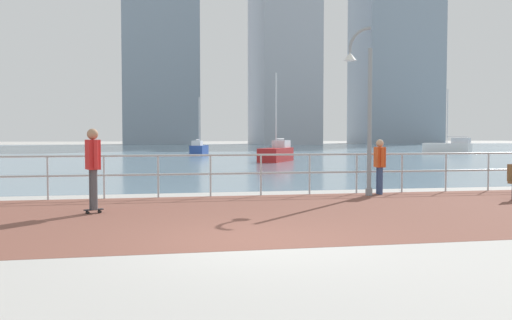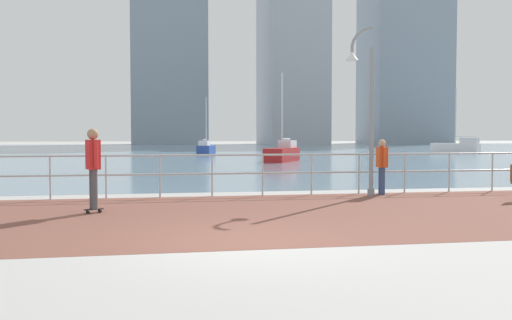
% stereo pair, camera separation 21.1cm
% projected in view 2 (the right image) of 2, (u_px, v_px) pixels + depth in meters
% --- Properties ---
extents(ground, '(220.00, 220.00, 0.00)m').
position_uv_depth(ground, '(177.00, 154.00, 47.78)').
color(ground, '#ADAAA5').
extents(brick_paving, '(28.00, 7.01, 0.01)m').
position_uv_depth(brick_paving, '(228.00, 215.00, 11.24)').
color(brick_paving, brown).
rests_on(brick_paving, ground).
extents(harbor_water, '(180.00, 88.00, 0.00)m').
position_uv_depth(harbor_water, '(174.00, 151.00, 58.97)').
color(harbor_water, '#6B899E').
rests_on(harbor_water, ground).
extents(waterfront_railing, '(25.25, 0.06, 1.15)m').
position_uv_depth(waterfront_railing, '(212.00, 167.00, 14.65)').
color(waterfront_railing, '#B2BCC1').
rests_on(waterfront_railing, ground).
extents(lamppost, '(0.77, 0.51, 4.64)m').
position_uv_depth(lamppost, '(365.00, 103.00, 14.77)').
color(lamppost, gray).
rests_on(lamppost, ground).
extents(skateboarder, '(0.41, 0.54, 1.80)m').
position_uv_depth(skateboarder, '(93.00, 162.00, 11.47)').
color(skateboarder, black).
rests_on(skateboarder, ground).
extents(bystander, '(0.26, 0.55, 1.55)m').
position_uv_depth(bystander, '(382.00, 162.00, 15.12)').
color(bystander, '#384C7A').
rests_on(bystander, ground).
extents(sailboat_yellow, '(3.89, 4.14, 6.10)m').
position_uv_depth(sailboat_yellow, '(457.00, 147.00, 51.21)').
color(sailboat_yellow, white).
rests_on(sailboat_yellow, ground).
extents(sailboat_navy, '(2.00, 3.79, 5.10)m').
position_uv_depth(sailboat_navy, '(206.00, 149.00, 48.19)').
color(sailboat_navy, '#284799').
rests_on(sailboat_navy, ground).
extents(sailboat_red, '(3.09, 4.12, 5.66)m').
position_uv_depth(sailboat_red, '(283.00, 153.00, 34.60)').
color(sailboat_red, '#B21E1E').
rests_on(sailboat_red, ground).
extents(tower_beige, '(10.78, 16.62, 42.68)m').
position_uv_depth(tower_beige, '(291.00, 37.00, 102.71)').
color(tower_beige, '#A3A8B2').
rests_on(tower_beige, ground).
extents(tower_slate, '(14.09, 10.31, 39.19)m').
position_uv_depth(tower_slate, '(169.00, 46.00, 103.17)').
color(tower_slate, '#8493A3').
rests_on(tower_slate, ground).
extents(tower_glass, '(16.03, 13.24, 44.69)m').
position_uv_depth(tower_glass, '(404.00, 40.00, 111.95)').
color(tower_glass, '#8493A3').
rests_on(tower_glass, ground).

